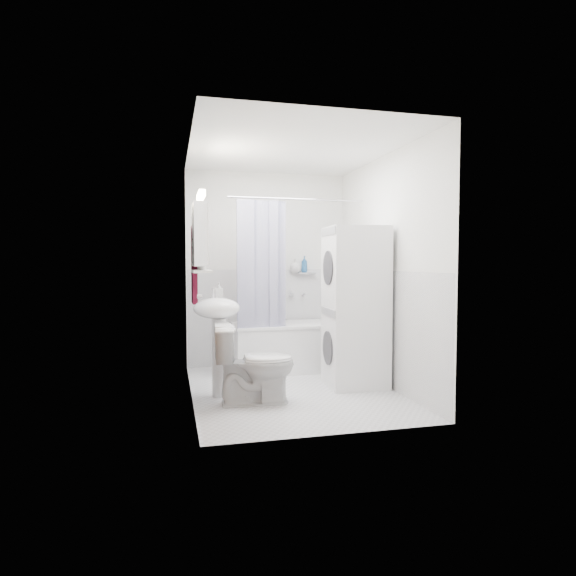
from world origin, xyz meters
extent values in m
plane|color=silver|center=(0.00, 0.00, 0.00)|extent=(2.60, 2.60, 0.00)
plane|color=white|center=(0.00, 1.30, 1.20)|extent=(2.00, 0.00, 2.00)
plane|color=white|center=(0.00, -1.30, 1.20)|extent=(2.00, 0.00, 2.00)
plane|color=white|center=(-1.00, 0.00, 1.20)|extent=(0.00, 2.60, 2.60)
plane|color=white|center=(1.00, 0.00, 1.20)|extent=(0.00, 2.60, 2.60)
plane|color=white|center=(0.00, 0.00, 2.40)|extent=(2.60, 2.60, 0.00)
plane|color=white|center=(0.00, 1.29, 0.60)|extent=(1.98, 0.00, 1.98)
plane|color=white|center=(-0.99, 0.00, 0.60)|extent=(0.00, 2.58, 2.58)
plane|color=white|center=(0.99, 0.00, 0.60)|extent=(0.00, 2.58, 2.58)
plane|color=brown|center=(-0.98, -0.88, 1.00)|extent=(0.00, 2.00, 2.00)
cylinder|color=silver|center=(-0.95, -0.55, 1.00)|extent=(0.04, 0.04, 0.04)
cube|color=white|center=(0.25, 0.92, 0.27)|extent=(1.45, 0.68, 0.53)
cube|color=white|center=(0.25, 0.92, 0.55)|extent=(1.47, 0.70, 0.03)
cube|color=silver|center=(0.25, 0.92, 0.43)|extent=(1.27, 0.50, 0.20)
cylinder|color=silver|center=(0.45, 1.25, 0.88)|extent=(0.04, 0.12, 0.04)
cylinder|color=silver|center=(0.25, 0.63, 2.00)|extent=(1.65, 0.02, 0.02)
cube|color=#17164D|center=(-0.42, 0.63, 1.25)|extent=(0.10, 0.02, 1.45)
cube|color=#17164D|center=(-0.33, 0.63, 1.25)|extent=(0.10, 0.02, 1.45)
cube|color=#17164D|center=(-0.24, 0.63, 1.25)|extent=(0.10, 0.02, 1.45)
cube|color=#17164D|center=(-0.15, 0.63, 1.25)|extent=(0.10, 0.02, 1.45)
cube|color=#17164D|center=(-0.06, 0.63, 1.25)|extent=(0.10, 0.02, 1.45)
cube|color=#17164D|center=(0.03, 0.63, 1.25)|extent=(0.10, 0.02, 1.45)
ellipsoid|color=white|center=(-0.76, -0.05, 0.85)|extent=(0.44, 0.37, 0.20)
cylinder|color=white|center=(-0.74, -0.05, 0.38)|extent=(0.14, 0.14, 0.75)
cylinder|color=silver|center=(-0.78, 0.09, 0.97)|extent=(0.03, 0.03, 0.14)
cylinder|color=silver|center=(-0.78, 0.05, 1.03)|extent=(0.02, 0.10, 0.02)
cube|color=white|center=(-0.91, 0.10, 1.55)|extent=(0.12, 0.50, 0.60)
cube|color=white|center=(-0.84, 0.10, 1.55)|extent=(0.01, 0.47, 0.57)
cube|color=#FFEABF|center=(-0.89, 0.10, 1.93)|extent=(0.06, 0.45, 0.06)
cube|color=silver|center=(-0.89, 0.10, 1.20)|extent=(0.18, 0.54, 0.02)
cube|color=silver|center=(0.50, 1.24, 1.15)|extent=(0.22, 0.06, 0.02)
cube|color=maroon|center=(-0.94, 0.51, 1.26)|extent=(0.05, 0.35, 0.81)
cube|color=maroon|center=(-0.91, 0.51, 1.64)|extent=(0.03, 0.30, 0.08)
cylinder|color=silver|center=(-0.95, 0.51, 1.68)|extent=(0.02, 0.04, 0.02)
cube|color=white|center=(0.68, 0.04, 0.41)|extent=(0.62, 0.62, 0.83)
cylinder|color=#2D2D33|center=(0.38, 0.04, 0.40)|extent=(0.04, 0.35, 0.35)
cube|color=gray|center=(0.38, 0.04, 0.78)|extent=(0.04, 0.52, 0.08)
cube|color=white|center=(0.68, 0.04, 1.24)|extent=(0.62, 0.62, 0.83)
cylinder|color=#2D2D33|center=(0.38, 0.04, 1.23)|extent=(0.04, 0.35, 0.35)
cube|color=gray|center=(0.38, 0.04, 1.60)|extent=(0.04, 0.52, 0.08)
imported|color=white|center=(-0.45, -0.35, 0.36)|extent=(0.76, 0.46, 0.72)
imported|color=gray|center=(-0.71, 0.25, 0.95)|extent=(0.08, 0.17, 0.08)
imported|color=gray|center=(-0.89, -0.05, 1.25)|extent=(0.07, 0.18, 0.07)
imported|color=gray|center=(-0.89, 0.22, 1.26)|extent=(0.10, 0.09, 0.10)
imported|color=gray|center=(0.35, 1.24, 1.23)|extent=(0.13, 0.17, 0.13)
imported|color=#245A91|center=(0.47, 1.24, 1.20)|extent=(0.08, 0.21, 0.08)
camera|label=1|loc=(-1.19, -4.64, 1.28)|focal=30.00mm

